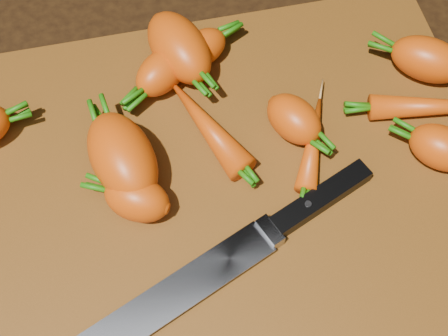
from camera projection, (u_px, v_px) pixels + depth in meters
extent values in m
cube|color=black|center=(226.00, 195.00, 0.58)|extent=(2.00, 2.00, 0.01)
cube|color=brown|center=(226.00, 190.00, 0.57)|extent=(0.50, 0.40, 0.01)
ellipsoid|color=#C7460A|center=(137.00, 199.00, 0.54)|extent=(0.07, 0.07, 0.04)
ellipsoid|color=#C7460A|center=(179.00, 48.00, 0.61)|extent=(0.08, 0.10, 0.05)
ellipsoid|color=#C7460A|center=(122.00, 157.00, 0.55)|extent=(0.08, 0.11, 0.06)
ellipsoid|color=#C7460A|center=(162.00, 72.00, 0.60)|extent=(0.07, 0.07, 0.04)
ellipsoid|color=#C7460A|center=(202.00, 48.00, 0.62)|extent=(0.06, 0.06, 0.03)
ellipsoid|color=#C7460A|center=(428.00, 60.00, 0.61)|extent=(0.08, 0.08, 0.04)
ellipsoid|color=#C7460A|center=(313.00, 143.00, 0.58)|extent=(0.06, 0.10, 0.02)
ellipsoid|color=#C7460A|center=(444.00, 107.00, 0.59)|extent=(0.14, 0.05, 0.03)
ellipsoid|color=#C7460A|center=(208.00, 126.00, 0.58)|extent=(0.07, 0.12, 0.03)
ellipsoid|color=#C7460A|center=(294.00, 119.00, 0.58)|extent=(0.06, 0.07, 0.04)
ellipsoid|color=#C7460A|center=(441.00, 148.00, 0.56)|extent=(0.07, 0.07, 0.04)
cube|color=gray|center=(182.00, 290.00, 0.51)|extent=(0.02, 0.03, 0.01)
cube|color=black|center=(238.00, 253.00, 0.53)|extent=(0.10, 0.06, 0.01)
cylinder|color=#B2B2B7|center=(223.00, 260.00, 0.52)|extent=(0.01, 0.01, 0.00)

